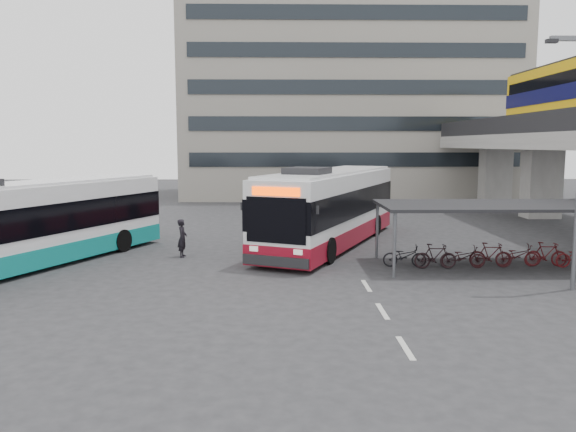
{
  "coord_description": "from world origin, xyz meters",
  "views": [
    {
      "loc": [
        -0.58,
        -18.97,
        4.89
      ],
      "look_at": [
        -0.16,
        3.57,
        2.0
      ],
      "focal_mm": 35.0,
      "sensor_mm": 36.0,
      "label": 1
    }
  ],
  "objects": [
    {
      "name": "ground",
      "position": [
        0.0,
        0.0,
        0.0
      ],
      "size": [
        120.0,
        120.0,
        0.0
      ],
      "primitive_type": "plane",
      "color": "#28282B",
      "rests_on": "ground"
    },
    {
      "name": "bike_shelter",
      "position": [
        8.47,
        3.0,
        1.3
      ],
      "size": [
        10.0,
        4.0,
        2.54
      ],
      "color": "#595B60",
      "rests_on": "ground"
    },
    {
      "name": "office_block",
      "position": [
        6.0,
        36.0,
        12.5
      ],
      "size": [
        30.0,
        15.0,
        25.0
      ],
      "primitive_type": "cube",
      "color": "gray",
      "rests_on": "ground"
    },
    {
      "name": "road_markings",
      "position": [
        2.5,
        -3.0,
        0.01
      ],
      "size": [
        0.15,
        7.6,
        0.01
      ],
      "color": "beige",
      "rests_on": "ground"
    },
    {
      "name": "bus_main",
      "position": [
        2.02,
        8.06,
        1.81
      ],
      "size": [
        7.97,
        13.22,
        3.9
      ],
      "rotation": [
        0.0,
        0.0,
        -0.42
      ],
      "color": "white",
      "rests_on": "ground"
    },
    {
      "name": "bus_teal",
      "position": [
        -10.24,
        3.79,
        1.7
      ],
      "size": [
        7.48,
        12.38,
        3.66
      ],
      "rotation": [
        0.0,
        0.0,
        -0.42
      ],
      "color": "white",
      "rests_on": "ground"
    },
    {
      "name": "pedestrian",
      "position": [
        -4.73,
        5.19,
        0.83
      ],
      "size": [
        0.42,
        0.62,
        1.66
      ],
      "primitive_type": "imported",
      "rotation": [
        0.0,
        0.0,
        1.54
      ],
      "color": "black",
      "rests_on": "ground"
    },
    {
      "name": "sign_totem_north",
      "position": [
        -12.95,
        6.68,
        1.19
      ],
      "size": [
        0.5,
        0.21,
        2.3
      ],
      "rotation": [
        0.0,
        0.0,
        -0.15
      ],
      "color": "#AE0A26",
      "rests_on": "ground"
    }
  ]
}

